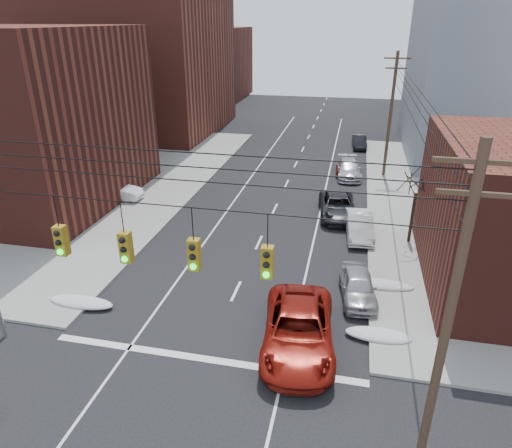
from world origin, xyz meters
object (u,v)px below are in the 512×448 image
at_px(red_pickup, 298,330).
at_px(parked_car_b, 359,225).
at_px(parked_car_e, 344,167).
at_px(lot_car_d, 104,169).
at_px(lot_car_a, 116,190).
at_px(parked_car_d, 349,169).
at_px(lot_car_b, 112,174).
at_px(parked_car_f, 359,142).
at_px(parked_car_a, 358,286).
at_px(lot_car_c, 43,189).
at_px(parked_car_c, 338,206).

relative_size(red_pickup, parked_car_b, 1.42).
bearing_deg(parked_car_e, lot_car_d, -167.20).
xyz_separation_m(red_pickup, lot_car_a, (-16.69, 14.87, -0.07)).
height_order(parked_car_e, lot_car_a, lot_car_a).
height_order(parked_car_d, lot_car_d, lot_car_d).
distance_m(red_pickup, parked_car_e, 25.92).
height_order(lot_car_b, lot_car_d, lot_car_d).
bearing_deg(parked_car_f, parked_car_b, -93.82).
distance_m(parked_car_d, lot_car_a, 20.76).
bearing_deg(lot_car_b, lot_car_a, -168.27).
distance_m(parked_car_a, parked_car_e, 21.37).
distance_m(parked_car_a, parked_car_d, 20.42).
relative_size(parked_car_b, parked_car_f, 1.12).
bearing_deg(parked_car_e, lot_car_c, -156.27).
bearing_deg(lot_car_d, parked_car_c, -94.05).
distance_m(parked_car_c, parked_car_e, 10.53).
bearing_deg(parked_car_f, lot_car_b, -146.11).
distance_m(parked_car_a, lot_car_a, 21.80).
relative_size(parked_car_a, parked_car_c, 0.76).
distance_m(parked_car_a, lot_car_b, 25.97).
distance_m(parked_car_d, lot_car_d, 22.61).
height_order(parked_car_f, lot_car_b, lot_car_b).
distance_m(parked_car_e, lot_car_c, 26.55).
height_order(parked_car_c, lot_car_a, lot_car_a).
bearing_deg(lot_car_d, red_pickup, -126.08).
bearing_deg(parked_car_a, parked_car_b, 82.44).
height_order(lot_car_a, lot_car_d, lot_car_a).
height_order(parked_car_d, lot_car_b, parked_car_d).
distance_m(parked_car_b, lot_car_a, 19.40).
bearing_deg(lot_car_c, lot_car_b, -29.27).
bearing_deg(parked_car_d, red_pickup, -98.89).
height_order(parked_car_e, lot_car_d, lot_car_d).
relative_size(lot_car_c, lot_car_d, 1.07).
distance_m(lot_car_a, lot_car_b, 4.70).
distance_m(parked_car_a, lot_car_d, 27.80).
bearing_deg(parked_car_a, parked_car_d, 85.53).
distance_m(red_pickup, parked_car_b, 12.53).
bearing_deg(parked_car_b, lot_car_d, 156.26).
bearing_deg(lot_car_c, parked_car_a, -101.98).
bearing_deg(lot_car_c, parked_car_e, -55.07).
relative_size(parked_car_a, parked_car_f, 1.02).
relative_size(parked_car_a, parked_car_d, 0.82).
height_order(lot_car_a, lot_car_c, lot_car_a).
relative_size(parked_car_b, lot_car_b, 0.99).
xyz_separation_m(parked_car_a, parked_car_d, (-1.10, 20.39, 0.03)).
distance_m(parked_car_a, parked_car_f, 31.22).
bearing_deg(lot_car_b, parked_car_f, -71.54).
height_order(parked_car_d, parked_car_e, parked_car_d).
bearing_deg(parked_car_b, lot_car_a, 167.00).
bearing_deg(parked_car_e, lot_car_a, -150.54).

